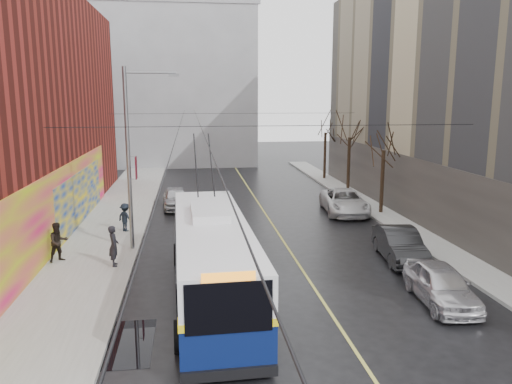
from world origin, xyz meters
The scene contains 20 objects.
ground centered at (0.00, 0.00, 0.00)m, with size 140.00×140.00×0.00m, color black.
sidewalk_left centered at (-8.00, 12.00, 0.07)m, with size 4.00×60.00×0.15m, color gray.
sidewalk_right centered at (9.00, 12.00, 0.07)m, with size 2.00×60.00×0.15m, color gray.
lane_line centered at (1.50, 14.00, 0.00)m, with size 0.12×50.00×0.01m, color #BFB74C.
building_far centered at (-6.00, 44.99, 9.02)m, with size 20.50×12.10×18.00m.
streetlight_pole centered at (-6.14, 10.00, 4.85)m, with size 2.65×0.60×9.00m.
catenary_wires centered at (-2.54, 14.77, 6.25)m, with size 18.00×60.00×0.22m.
tree_near centered at (9.00, 16.00, 4.98)m, with size 3.20×3.20×6.40m.
tree_mid centered at (9.00, 23.00, 5.25)m, with size 3.20×3.20×6.68m.
tree_far centered at (9.00, 30.00, 5.14)m, with size 3.20×3.20×6.57m.
puddle centered at (-5.71, 0.29, 0.00)m, with size 2.16×3.22×0.01m, color black.
pigeons_flying centered at (-3.07, 9.31, 7.27)m, with size 2.92×2.11×0.27m.
trolleybus centered at (-2.61, 3.58, 1.63)m, with size 3.17×12.43×5.85m.
parked_car_a centered at (5.80, 1.92, 0.73)m, with size 1.73×4.31×1.47m, color silver.
parked_car_b centered at (6.35, 6.91, 0.76)m, with size 1.60×4.59×1.51m, color #232425.
parked_car_c centered at (6.70, 16.64, 0.78)m, with size 2.59×5.61×1.56m, color silver.
following_car centered at (-4.40, 19.56, 0.73)m, with size 1.72×4.28×1.46m, color #B4B5BA.
pedestrian_a centered at (-6.81, 7.42, 1.07)m, with size 0.67×0.44×1.84m, color black.
pedestrian_b centered at (-9.41, 8.38, 1.06)m, with size 0.89×0.69×1.82m, color black.
pedestrian_c centered at (-7.02, 13.33, 0.95)m, with size 1.03×0.59×1.59m, color black.
Camera 1 is at (-3.33, -14.56, 7.59)m, focal length 35.00 mm.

